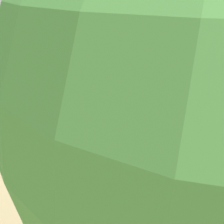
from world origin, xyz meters
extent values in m
plane|color=#8C7A56|center=(0.00, 0.00, 0.00)|extent=(60.00, 60.00, 0.00)
cube|color=gray|center=(-0.25, 0.06, 0.02)|extent=(0.03, 6.40, 0.04)
cube|color=gray|center=(0.25, 0.06, 0.02)|extent=(0.03, 6.40, 0.04)
cube|color=#4C3828|center=(0.00, -2.79, 0.01)|extent=(0.74, 0.14, 0.03)
cube|color=#4C3828|center=(0.00, -2.08, 0.01)|extent=(0.74, 0.14, 0.03)
cube|color=#4C3828|center=(0.00, -1.36, 0.01)|extent=(0.74, 0.14, 0.03)
cube|color=#4C3828|center=(0.00, -0.65, 0.01)|extent=(0.74, 0.14, 0.03)
cube|color=#4C3828|center=(0.00, 0.06, 0.01)|extent=(0.74, 0.14, 0.03)
cube|color=#4C3828|center=(0.00, 0.77, 0.01)|extent=(0.74, 0.14, 0.03)
cube|color=#4C3828|center=(0.00, 1.48, 0.01)|extent=(0.74, 0.14, 0.03)
cube|color=#4C3828|center=(0.00, 2.19, 0.01)|extent=(0.74, 0.14, 0.03)
cube|color=black|center=(0.00, 1.36, 0.21)|extent=(0.62, 1.40, 0.10)
cylinder|color=black|center=(0.00, 1.56, 0.56)|extent=(0.44, 0.85, 0.44)
cylinder|color=#B7932D|center=(0.00, 1.98, 0.56)|extent=(0.37, 0.02, 0.37)
cylinder|color=black|center=(0.00, 1.86, 0.94)|extent=(0.12, 0.12, 0.32)
sphere|color=#B7932D|center=(0.00, 1.51, 0.83)|extent=(0.16, 0.16, 0.16)
cube|color=black|center=(0.00, 0.88, 0.54)|extent=(0.62, 0.45, 0.55)
cube|color=black|center=(0.00, 0.88, 0.83)|extent=(0.70, 0.53, 0.04)
sphere|color=#F2EAB2|center=(0.00, 2.01, 0.82)|extent=(0.10, 0.10, 0.10)
cylinder|color=#2D2D2D|center=(-0.25, 1.71, 0.20)|extent=(0.05, 0.32, 0.32)
cylinder|color=#2D2D2D|center=(0.25, 1.71, 0.20)|extent=(0.05, 0.32, 0.32)
cylinder|color=#2D2D2D|center=(-0.25, 1.01, 0.20)|extent=(0.05, 0.32, 0.32)
cylinder|color=#2D2D2D|center=(0.25, 1.01, 0.20)|extent=(0.05, 0.32, 0.32)
cube|color=#3F3F3F|center=(0.00, -0.84, 0.18)|extent=(0.70, 2.60, 0.08)
cube|color=green|center=(-0.33, -0.84, 0.40)|extent=(0.04, 2.60, 0.35)
cube|color=green|center=(0.33, -0.84, 0.40)|extent=(0.04, 2.60, 0.35)
cube|color=green|center=(0.00, 0.44, 0.40)|extent=(0.70, 0.04, 0.35)
cube|color=green|center=(0.00, -2.12, 0.40)|extent=(0.70, 0.04, 0.35)
cylinder|color=green|center=(-0.32, 0.41, 0.59)|extent=(0.04, 0.04, 0.75)
cylinder|color=green|center=(0.32, 0.41, 0.59)|extent=(0.04, 0.04, 0.75)
cylinder|color=green|center=(-0.32, -2.09, 0.59)|extent=(0.04, 0.04, 0.75)
cylinder|color=green|center=(0.32, -2.09, 0.59)|extent=(0.04, 0.04, 0.75)
cube|color=green|center=(0.00, -0.84, 0.99)|extent=(0.80, 2.70, 0.04)
cube|color=brown|center=(0.00, -1.76, 0.34)|extent=(0.54, 0.20, 0.24)
cube|color=brown|center=(0.00, -1.30, 0.34)|extent=(0.54, 0.20, 0.24)
cube|color=brown|center=(0.00, -0.84, 0.34)|extent=(0.54, 0.20, 0.24)
cube|color=brown|center=(0.00, -0.38, 0.34)|extent=(0.54, 0.20, 0.24)
cube|color=brown|center=(0.00, 0.08, 0.34)|extent=(0.54, 0.20, 0.24)
cylinder|color=#262626|center=(-0.25, 0.07, 0.16)|extent=(0.04, 0.24, 0.24)
cylinder|color=#262626|center=(0.25, 0.07, 0.16)|extent=(0.04, 0.24, 0.24)
cylinder|color=#262626|center=(-0.25, -1.75, 0.16)|extent=(0.04, 0.24, 0.24)
cylinder|color=#262626|center=(0.25, -1.75, 0.16)|extent=(0.04, 0.24, 0.24)
cylinder|color=#282D47|center=(-1.10, 0.84, 0.40)|extent=(0.12, 0.12, 0.80)
cylinder|color=#282D47|center=(-0.92, 0.84, 0.40)|extent=(0.12, 0.12, 0.80)
cylinder|color=#2D4C99|center=(-1.01, 0.84, 1.08)|extent=(0.30, 0.30, 0.55)
sphere|color=tan|center=(-1.01, 0.84, 1.46)|extent=(0.22, 0.22, 0.22)
cylinder|color=black|center=(-1.01, 0.84, 1.59)|extent=(0.20, 0.20, 0.06)
cube|color=brown|center=(2.63, 1.13, 0.42)|extent=(1.32, 0.48, 0.06)
cube|color=brown|center=(2.62, 0.95, 0.62)|extent=(1.30, 0.12, 0.40)
cube|color=#333333|center=(2.06, 1.16, 0.21)|extent=(0.10, 0.32, 0.42)
sphere|color=#4C8E42|center=(3.43, 2.02, 2.59)|extent=(2.16, 2.16, 2.16)
camera|label=1|loc=(4.83, 2.03, 3.18)|focal=40.19mm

